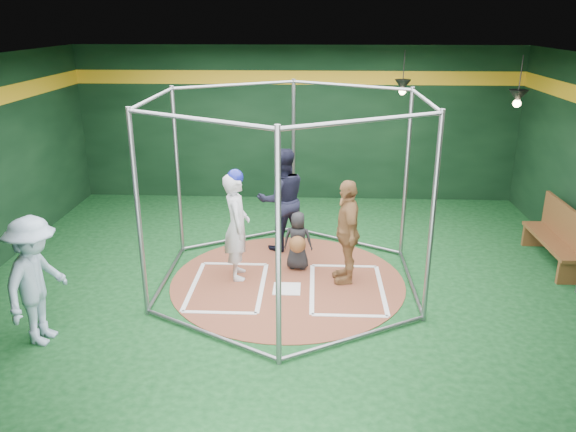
{
  "coord_description": "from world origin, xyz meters",
  "views": [
    {
      "loc": [
        0.39,
        -8.27,
        4.1
      ],
      "look_at": [
        0.0,
        0.1,
        1.1
      ],
      "focal_mm": 35.0,
      "sensor_mm": 36.0,
      "label": 1
    }
  ],
  "objects_px": {
    "batter_figure": "(237,225)",
    "dugout_bench": "(558,235)",
    "visitor_leopard": "(347,231)",
    "umpire": "(282,200)"
  },
  "relations": [
    {
      "from": "dugout_bench",
      "to": "umpire",
      "type": "bearing_deg",
      "value": 174.78
    },
    {
      "from": "batter_figure",
      "to": "dugout_bench",
      "type": "bearing_deg",
      "value": 8.23
    },
    {
      "from": "umpire",
      "to": "dugout_bench",
      "type": "height_order",
      "value": "umpire"
    },
    {
      "from": "visitor_leopard",
      "to": "dugout_bench",
      "type": "xyz_separation_m",
      "value": [
        3.69,
        0.85,
        -0.32
      ]
    },
    {
      "from": "umpire",
      "to": "dugout_bench",
      "type": "distance_m",
      "value": 4.84
    },
    {
      "from": "batter_figure",
      "to": "visitor_leopard",
      "type": "bearing_deg",
      "value": -1.8
    },
    {
      "from": "batter_figure",
      "to": "dugout_bench",
      "type": "relative_size",
      "value": 1.01
    },
    {
      "from": "batter_figure",
      "to": "umpire",
      "type": "height_order",
      "value": "umpire"
    },
    {
      "from": "umpire",
      "to": "dugout_bench",
      "type": "xyz_separation_m",
      "value": [
        4.8,
        -0.44,
        -0.42
      ]
    },
    {
      "from": "visitor_leopard",
      "to": "umpire",
      "type": "bearing_deg",
      "value": -144.81
    }
  ]
}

